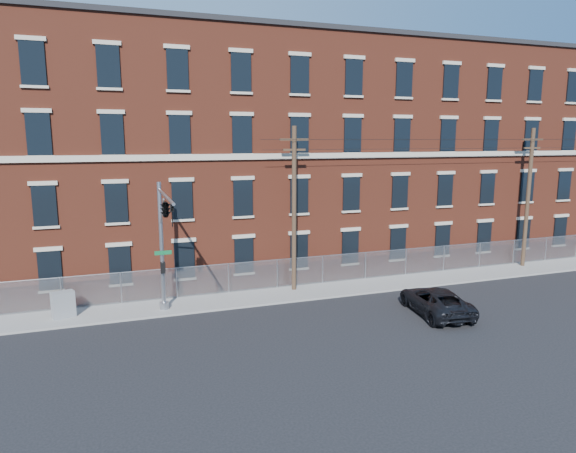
% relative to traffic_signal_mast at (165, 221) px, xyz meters
% --- Properties ---
extents(ground, '(140.00, 140.00, 0.00)m').
position_rel_traffic_signal_mast_xyz_m(ground, '(6.00, -2.18, -5.39)').
color(ground, black).
rests_on(ground, ground).
extents(sidewalk, '(65.00, 3.00, 0.12)m').
position_rel_traffic_signal_mast_xyz_m(sidewalk, '(18.00, 2.82, -5.33)').
color(sidewalk, gray).
rests_on(sidewalk, ground).
extents(mill_building, '(55.30, 14.32, 16.30)m').
position_rel_traffic_signal_mast_xyz_m(mill_building, '(18.00, 11.75, 2.76)').
color(mill_building, maroon).
rests_on(mill_building, ground).
extents(chain_link_fence, '(59.06, 0.06, 1.85)m').
position_rel_traffic_signal_mast_xyz_m(chain_link_fence, '(18.00, 4.12, -4.33)').
color(chain_link_fence, '#A5A8AD').
rests_on(chain_link_fence, ground).
extents(traffic_signal_mast, '(0.90, 6.75, 7.00)m').
position_rel_traffic_signal_mast_xyz_m(traffic_signal_mast, '(0.00, 0.00, 0.00)').
color(traffic_signal_mast, '#9EA0A5').
rests_on(traffic_signal_mast, ground).
extents(utility_pole_near, '(1.80, 0.28, 10.00)m').
position_rel_traffic_signal_mast_xyz_m(utility_pole_near, '(8.00, 3.42, -0.05)').
color(utility_pole_near, '#453222').
rests_on(utility_pole_near, ground).
extents(utility_pole_mid, '(1.80, 0.28, 10.00)m').
position_rel_traffic_signal_mast_xyz_m(utility_pole_mid, '(26.00, 3.42, -0.05)').
color(utility_pole_mid, '#453222').
rests_on(utility_pole_mid, ground).
extents(overhead_wires, '(40.00, 0.62, 0.62)m').
position_rel_traffic_signal_mast_xyz_m(overhead_wires, '(26.00, 3.42, 3.73)').
color(overhead_wires, black).
rests_on(overhead_wires, ground).
extents(pickup_truck, '(3.08, 5.46, 1.44)m').
position_rel_traffic_signal_mast_xyz_m(pickup_truck, '(13.82, -2.97, -4.67)').
color(pickup_truck, black).
rests_on(pickup_truck, ground).
extents(utility_cabinet, '(1.23, 0.89, 1.38)m').
position_rel_traffic_signal_mast_xyz_m(utility_cabinet, '(-5.10, 2.72, -4.58)').
color(utility_cabinet, gray).
rests_on(utility_cabinet, sidewalk).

